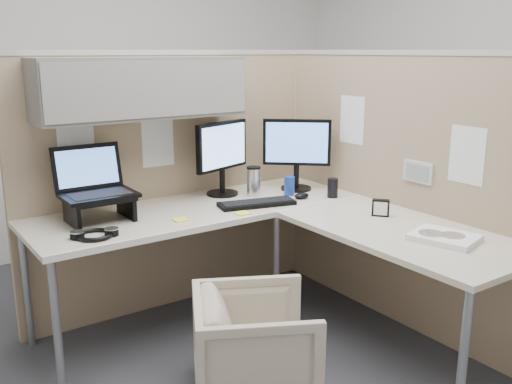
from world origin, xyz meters
TOP-DOWN VIEW (x-y plane):
  - ground at (0.00, 0.00)m, footprint 4.50×4.50m
  - partition_back at (-0.22, 0.83)m, footprint 2.00×0.36m
  - partition_right at (0.90, -0.07)m, footprint 0.07×2.03m
  - desk at (0.12, 0.13)m, footprint 2.00×1.98m
  - office_chair at (-0.28, -0.29)m, footprint 0.72×0.73m
  - monitor_left at (0.16, 0.71)m, footprint 0.43×0.20m
  - monitor_right at (0.63, 0.55)m, footprint 0.35×0.32m
  - laptop_station at (-0.69, 0.62)m, footprint 0.38×0.33m
  - keyboard at (0.19, 0.37)m, footprint 0.48×0.26m
  - mouse at (0.51, 0.35)m, footprint 0.10×0.07m
  - travel_mug at (0.31, 0.57)m, footprint 0.09×0.09m
  - soda_can_green at (0.69, 0.26)m, footprint 0.07×0.07m
  - soda_can_silver at (0.50, 0.46)m, footprint 0.07×0.07m
  - sticky_note_a at (-0.33, 0.35)m, footprint 0.08×0.08m
  - sticky_note_b at (0.02, 0.27)m, footprint 0.08×0.08m
  - headphones at (-0.81, 0.34)m, footprint 0.23×0.23m
  - paper_stack at (0.57, -0.68)m, footprint 0.31×0.35m
  - desk_clock at (0.63, -0.20)m, footprint 0.09×0.10m

SIDE VIEW (x-z plane):
  - ground at x=0.00m, z-range 0.00..0.00m
  - office_chair at x=-0.28m, z-range 0.00..0.57m
  - desk at x=0.12m, z-range 0.32..1.05m
  - sticky_note_a at x=-0.33m, z-range 0.73..0.74m
  - sticky_note_b at x=0.02m, z-range 0.73..0.74m
  - keyboard at x=0.19m, z-range 0.73..0.75m
  - headphones at x=-0.81m, z-range 0.73..0.76m
  - paper_stack at x=0.57m, z-range 0.73..0.76m
  - mouse at x=0.51m, z-range 0.73..0.77m
  - desk_clock at x=0.63m, z-range 0.73..0.82m
  - soda_can_green at x=0.69m, z-range 0.73..0.85m
  - soda_can_silver at x=0.50m, z-range 0.73..0.85m
  - partition_right at x=0.90m, z-range 0.00..1.63m
  - travel_mug at x=0.31m, z-range 0.73..0.92m
  - laptop_station at x=-0.69m, z-range 0.68..1.08m
  - monitor_left at x=0.16m, z-range 0.77..1.24m
  - monitor_right at x=0.63m, z-range 0.77..1.24m
  - partition_back at x=-0.22m, z-range 0.28..1.91m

